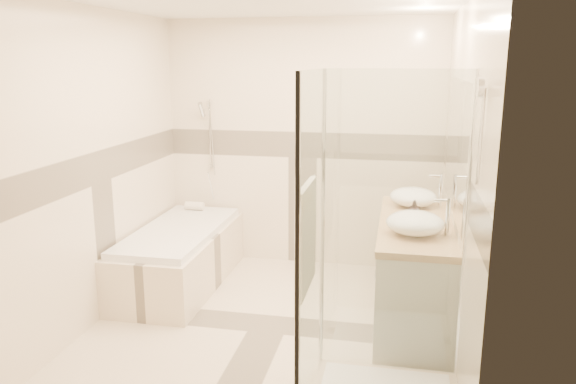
% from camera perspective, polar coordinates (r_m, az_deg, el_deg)
% --- Properties ---
extents(room, '(2.82, 3.02, 2.52)m').
position_cam_1_polar(room, '(4.27, -1.22, 2.03)').
color(room, beige).
rests_on(room, ground).
extents(bathtub, '(0.75, 1.70, 0.56)m').
position_cam_1_polar(bathtub, '(5.43, -10.93, -6.16)').
color(bathtub, beige).
rests_on(bathtub, ground).
extents(vanity, '(0.58, 1.62, 0.85)m').
position_cam_1_polar(vanity, '(4.68, 12.63, -7.88)').
color(vanity, silver).
rests_on(vanity, ground).
extents(shower_enclosure, '(0.96, 0.93, 2.04)m').
position_cam_1_polar(shower_enclosure, '(3.49, 8.10, -13.88)').
color(shower_enclosure, beige).
rests_on(shower_enclosure, ground).
extents(vessel_sink_near, '(0.40, 0.40, 0.16)m').
position_cam_1_polar(vessel_sink_near, '(4.99, 12.61, -0.49)').
color(vessel_sink_near, white).
rests_on(vessel_sink_near, vanity).
extents(vessel_sink_far, '(0.42, 0.42, 0.17)m').
position_cam_1_polar(vessel_sink_far, '(4.19, 12.79, -3.09)').
color(vessel_sink_far, white).
rests_on(vessel_sink_far, vanity).
extents(faucet_near, '(0.12, 0.03, 0.29)m').
position_cam_1_polar(faucet_near, '(4.98, 15.13, 0.39)').
color(faucet_near, silver).
rests_on(faucet_near, vanity).
extents(faucet_far, '(0.12, 0.03, 0.28)m').
position_cam_1_polar(faucet_far, '(4.18, 15.80, -2.17)').
color(faucet_far, silver).
rests_on(faucet_far, vanity).
extents(amenity_bottle_a, '(0.10, 0.10, 0.16)m').
position_cam_1_polar(amenity_bottle_a, '(4.55, 12.70, -1.83)').
color(amenity_bottle_a, black).
rests_on(amenity_bottle_a, vanity).
extents(amenity_bottle_b, '(0.14, 0.14, 0.16)m').
position_cam_1_polar(amenity_bottle_b, '(4.52, 12.70, -1.95)').
color(amenity_bottle_b, black).
rests_on(amenity_bottle_b, vanity).
extents(folded_towels, '(0.18, 0.28, 0.09)m').
position_cam_1_polar(folded_towels, '(5.24, 12.55, -0.28)').
color(folded_towels, white).
rests_on(folded_towels, vanity).
extents(rolled_towel, '(0.19, 0.09, 0.09)m').
position_cam_1_polar(rolled_towel, '(5.95, -9.47, -1.39)').
color(rolled_towel, white).
rests_on(rolled_towel, bathtub).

